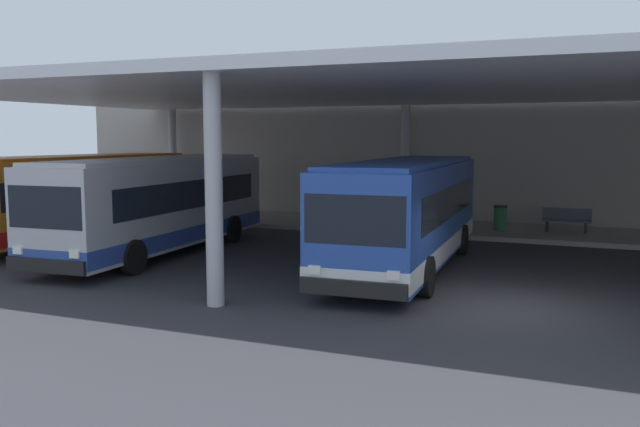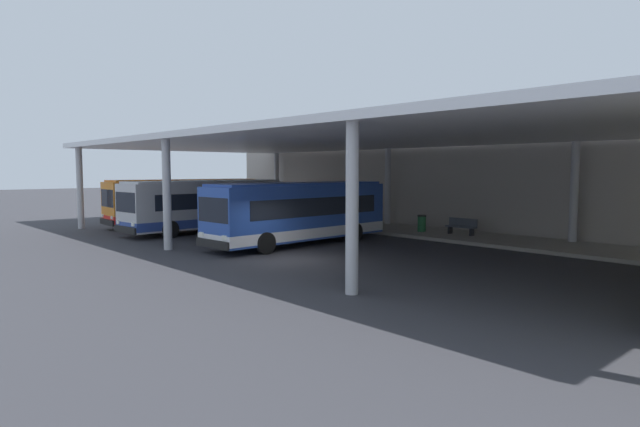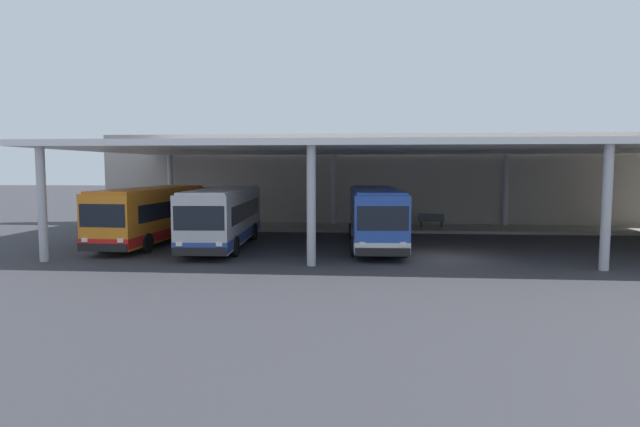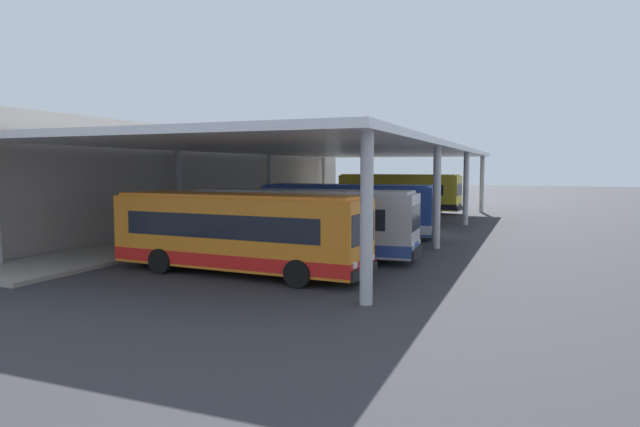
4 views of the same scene
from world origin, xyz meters
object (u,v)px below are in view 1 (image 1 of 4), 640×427
(bench_waiting, at_px, (566,220))
(trash_bin, at_px, (500,218))
(bus_nearest_bay, at_px, (74,197))
(bus_second_bay, at_px, (159,204))
(bus_middle_bay, at_px, (406,213))

(bench_waiting, distance_m, trash_bin, 2.48)
(bus_nearest_bay, distance_m, trash_bin, 16.23)
(trash_bin, bearing_deg, bus_second_bay, -138.48)
(bench_waiting, xyz_separation_m, trash_bin, (-2.44, -0.43, 0.01))
(bus_second_bay, height_order, trash_bin, bus_second_bay)
(bus_nearest_bay, relative_size, bus_second_bay, 1.00)
(bench_waiting, bearing_deg, bus_nearest_bay, -153.51)
(bus_second_bay, relative_size, bus_middle_bay, 1.00)
(bench_waiting, height_order, trash_bin, trash_bin)
(bus_middle_bay, xyz_separation_m, trash_bin, (1.60, 8.07, -0.98))
(bus_nearest_bay, bearing_deg, bus_second_bay, -10.87)
(bus_second_bay, xyz_separation_m, bench_waiting, (12.25, 9.12, -0.99))
(bus_nearest_bay, relative_size, bench_waiting, 5.91)
(bench_waiting, bearing_deg, bus_second_bay, -143.35)
(bus_nearest_bay, height_order, bus_second_bay, same)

